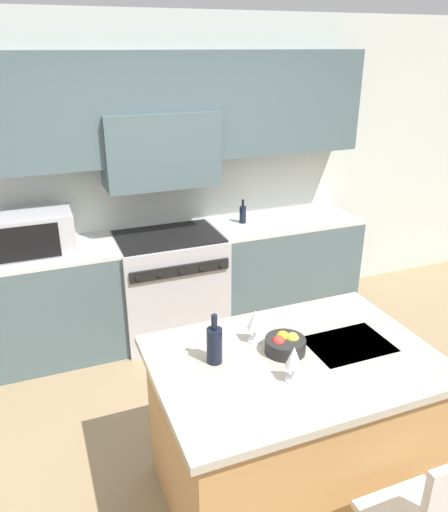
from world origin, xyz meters
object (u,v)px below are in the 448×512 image
Objects in this scene: microwave at (34,233)px; fruit_bowl at (285,344)px; range_stove at (170,285)px; wine_glass_near at (294,358)px; oil_bottle_on_counter at (243,214)px; wine_glass_far at (255,320)px; wine_bottle at (214,344)px.

fruit_bowl is (1.16, -1.92, -0.11)m from microwave.
microwave reaches higher than range_stove.
fruit_bowl is (0.11, -1.90, 0.51)m from range_stove.
oil_bottle_on_counter reaches higher than wine_glass_near.
range_stove is 2.22m from wine_glass_near.
wine_glass_near is (1.08, -2.16, -0.03)m from microwave.
wine_glass_far is (0.00, -1.75, 0.60)m from range_stove.
wine_bottle is (-0.27, -1.85, 0.57)m from range_stove.
range_stove is at bearing -172.83° from oil_bottle_on_counter.
wine_bottle is 0.29m from wine_glass_far.
wine_bottle is 0.39m from fruit_bowl.
oil_bottle_on_counter is (0.73, 1.84, -0.05)m from wine_glass_far.
microwave is at bearing 121.21° from fruit_bowl.
wine_glass_near reaches higher than range_stove.
fruit_bowl is (0.11, -0.15, -0.08)m from wine_glass_far.
wine_bottle is at bearing -159.82° from wine_glass_far.
wine_glass_near is at bearing -43.96° from wine_bottle.
wine_bottle is (0.78, -1.87, -0.06)m from microwave.
wine_bottle is at bearing 172.62° from fruit_bowl.
wine_glass_near is at bearing -86.55° from wine_glass_far.
wine_glass_far is (1.06, -1.77, -0.03)m from microwave.
microwave is (-1.05, 0.02, 0.63)m from range_stove.
wine_glass_near is at bearing -89.30° from range_stove.
wine_bottle is at bearing -117.22° from oil_bottle_on_counter.
wine_glass_near is 0.88× the size of fruit_bowl.
fruit_bowl is (0.08, 0.24, -0.08)m from wine_glass_near.
wine_bottle is at bearing -67.24° from microwave.
microwave is 3.05× the size of wine_glass_far.
wine_glass_near is at bearing -107.54° from oil_bottle_on_counter.
wine_glass_far is 0.88× the size of oil_bottle_on_counter.
wine_glass_far is 0.88× the size of fruit_bowl.
oil_bottle_on_counter is (1.78, 0.07, -0.08)m from microwave.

